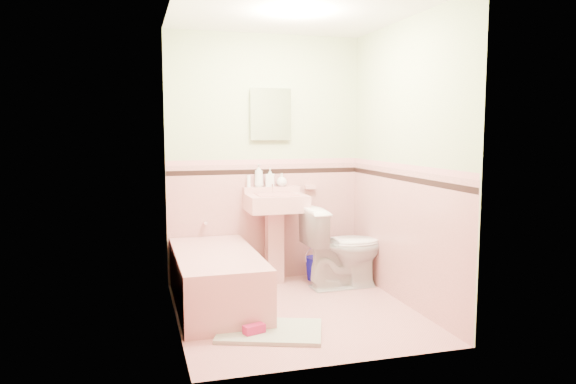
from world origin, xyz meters
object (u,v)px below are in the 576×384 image
object	(u,v)px
soap_bottle_right	(282,180)
toilet	(343,247)
shoe	(254,329)
bathtub	(216,281)
bucket	(317,268)
soap_bottle_left	(259,176)
sink	(276,240)
medicine_cabinet	(270,114)
soap_bottle_mid	(270,177)

from	to	relation	value
soap_bottle_right	toilet	size ratio (longest dim) A/B	0.17
toilet	shoe	bearing A→B (deg)	130.46
bathtub	toilet	size ratio (longest dim) A/B	1.88
bucket	shoe	world-z (taller)	bucket
soap_bottle_left	sink	bearing A→B (deg)	-53.95
toilet	bucket	xyz separation A→B (m)	(-0.17, 0.31, -0.28)
toilet	bucket	size ratio (longest dim) A/B	3.38
medicine_cabinet	shoe	distance (m)	2.31
soap_bottle_mid	shoe	size ratio (longest dim) A/B	1.18
bucket	soap_bottle_right	bearing A→B (deg)	156.82
medicine_cabinet	soap_bottle_right	world-z (taller)	medicine_cabinet
bucket	shoe	bearing A→B (deg)	-125.13
soap_bottle_left	shoe	size ratio (longest dim) A/B	1.43
soap_bottle_mid	soap_bottle_right	size ratio (longest dim) A/B	1.42
medicine_cabinet	bucket	distance (m)	1.65
medicine_cabinet	bucket	xyz separation A→B (m)	(0.44, -0.17, -1.58)
bathtub	soap_bottle_mid	distance (m)	1.28
soap_bottle_left	bucket	size ratio (longest dim) A/B	0.98
toilet	soap_bottle_right	bearing A→B (deg)	44.92
soap_bottle_left	soap_bottle_right	world-z (taller)	soap_bottle_left
soap_bottle_right	toilet	xyz separation A→B (m)	(0.50, -0.46, -0.64)
soap_bottle_mid	soap_bottle_left	bearing A→B (deg)	180.00
bathtub	soap_bottle_left	bearing A→B (deg)	52.29
bucket	soap_bottle_mid	bearing A→B (deg)	162.63
bathtub	medicine_cabinet	xyz separation A→B (m)	(0.68, 0.74, 1.47)
toilet	bathtub	bearing A→B (deg)	98.47
soap_bottle_right	shoe	distance (m)	1.91
toilet	medicine_cabinet	bearing A→B (deg)	48.71
medicine_cabinet	soap_bottle_mid	distance (m)	0.64
bathtub	sink	bearing A→B (deg)	37.93
soap_bottle_mid	bucket	xyz separation A→B (m)	(0.46, -0.14, -0.95)
bathtub	sink	world-z (taller)	sink
medicine_cabinet	soap_bottle_left	size ratio (longest dim) A/B	2.15
soap_bottle_left	shoe	distance (m)	1.87
sink	toilet	xyz separation A→B (m)	(0.61, -0.28, -0.05)
sink	soap_bottle_right	world-z (taller)	soap_bottle_right
sink	soap_bottle_left	distance (m)	0.67
sink	soap_bottle_right	xyz separation A→B (m)	(0.11, 0.18, 0.58)
medicine_cabinet	soap_bottle_left	xyz separation A→B (m)	(-0.13, -0.03, -0.62)
sink	bucket	xyz separation A→B (m)	(0.44, 0.04, -0.34)
bathtub	shoe	size ratio (longest dim) A/B	9.29
bathtub	sink	distance (m)	0.89
soap_bottle_left	toilet	size ratio (longest dim) A/B	0.29
sink	soap_bottle_left	size ratio (longest dim) A/B	3.93
soap_bottle_left	soap_bottle_mid	size ratio (longest dim) A/B	1.22
sink	soap_bottle_right	bearing A→B (deg)	58.76
soap_bottle_left	bucket	bearing A→B (deg)	-13.99
bathtub	bucket	size ratio (longest dim) A/B	6.35
soap_bottle_right	shoe	size ratio (longest dim) A/B	0.83
soap_bottle_mid	shoe	xyz separation A→B (m)	(-0.51, -1.51, -1.00)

